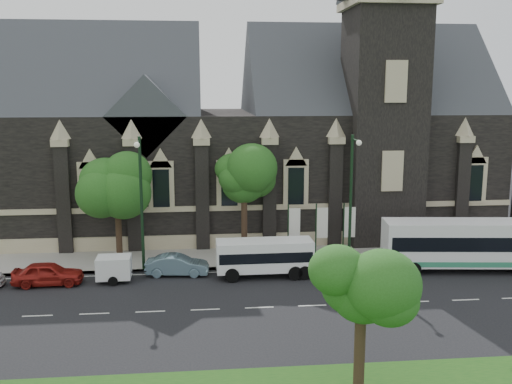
{
  "coord_description": "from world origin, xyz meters",
  "views": [
    {
      "loc": [
        -0.2,
        -30.42,
        12.13
      ],
      "look_at": [
        3.41,
        6.0,
        5.46
      ],
      "focal_mm": 40.66,
      "sensor_mm": 36.0,
      "label": 1
    }
  ],
  "objects": [
    {
      "name": "tree_walk_left",
      "position": [
        -5.8,
        10.7,
        5.73
      ],
      "size": [
        3.91,
        3.91,
        7.64
      ],
      "color": "black",
      "rests_on": "ground"
    },
    {
      "name": "banner_flag_right",
      "position": [
        10.29,
        9.0,
        2.38
      ],
      "size": [
        0.9,
        0.1,
        4.0
      ],
      "color": "black",
      "rests_on": "ground"
    },
    {
      "name": "tour_coach",
      "position": [
        17.77,
        5.27,
        1.84
      ],
      "size": [
        11.75,
        3.69,
        3.37
      ],
      "rotation": [
        0.0,
        0.0,
        -0.11
      ],
      "color": "white",
      "rests_on": "ground"
    },
    {
      "name": "shuttle_bus",
      "position": [
        3.93,
        5.39,
        1.4
      ],
      "size": [
        6.22,
        2.29,
        2.39
      ],
      "rotation": [
        0.0,
        0.0,
        0.01
      ],
      "color": "white",
      "rests_on": "ground"
    },
    {
      "name": "tree_park_east",
      "position": [
        6.18,
        -9.32,
        4.62
      ],
      "size": [
        3.4,
        3.4,
        6.28
      ],
      "color": "black",
      "rests_on": "ground"
    },
    {
      "name": "banner_flag_center",
      "position": [
        8.29,
        9.0,
        2.38
      ],
      "size": [
        0.9,
        0.1,
        4.0
      ],
      "color": "black",
      "rests_on": "ground"
    },
    {
      "name": "ground",
      "position": [
        0.0,
        0.0,
        0.0
      ],
      "size": [
        160.0,
        160.0,
        0.0
      ],
      "primitive_type": "plane",
      "color": "black",
      "rests_on": "ground"
    },
    {
      "name": "banner_flag_left",
      "position": [
        6.29,
        9.0,
        2.38
      ],
      "size": [
        0.9,
        0.1,
        4.0
      ],
      "color": "black",
      "rests_on": "ground"
    },
    {
      "name": "museum",
      "position": [
        5.12,
        18.78,
        8.17
      ],
      "size": [
        40.0,
        17.7,
        29.9
      ],
      "color": "black",
      "rests_on": "ground"
    },
    {
      "name": "car_far_red",
      "position": [
        -9.64,
        5.06,
        0.72
      ],
      "size": [
        4.3,
        1.84,
        1.45
      ],
      "primitive_type": "imported",
      "rotation": [
        0.0,
        0.0,
        1.6
      ],
      "color": "maroon",
      "rests_on": "ground"
    },
    {
      "name": "sedan",
      "position": [
        -1.74,
        6.2,
        0.67
      ],
      "size": [
        4.2,
        1.8,
        1.35
      ],
      "primitive_type": "imported",
      "rotation": [
        0.0,
        0.0,
        1.48
      ],
      "color": "#7091A2",
      "rests_on": "ground"
    },
    {
      "name": "tree_walk_right",
      "position": [
        3.21,
        10.71,
        5.82
      ],
      "size": [
        4.08,
        4.08,
        7.8
      ],
      "color": "black",
      "rests_on": "ground"
    },
    {
      "name": "box_trailer",
      "position": [
        -5.65,
        5.28,
        0.93
      ],
      "size": [
        3.07,
        1.8,
        1.63
      ],
      "rotation": [
        0.0,
        0.0,
        0.02
      ],
      "color": "silver",
      "rests_on": "ground"
    },
    {
      "name": "street_lamp_near",
      "position": [
        10.0,
        7.09,
        5.11
      ],
      "size": [
        0.36,
        1.88,
        9.0
      ],
      "color": "black",
      "rests_on": "ground"
    },
    {
      "name": "sidewalk",
      "position": [
        0.0,
        9.5,
        0.07
      ],
      "size": [
        80.0,
        5.0,
        0.15
      ],
      "primitive_type": "cube",
      "color": "gray",
      "rests_on": "ground"
    },
    {
      "name": "street_lamp_mid",
      "position": [
        -4.0,
        7.09,
        5.11
      ],
      "size": [
        0.36,
        1.88,
        9.0
      ],
      "color": "black",
      "rests_on": "ground"
    }
  ]
}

